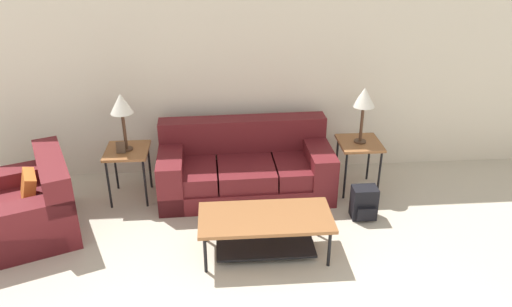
% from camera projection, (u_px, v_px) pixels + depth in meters
% --- Properties ---
extents(wall_back, '(9.01, 0.06, 2.60)m').
position_uv_depth(wall_back, '(253.00, 71.00, 6.00)').
color(wall_back, silver).
rests_on(wall_back, ground_plane).
extents(couch, '(2.02, 0.99, 0.82)m').
position_uv_depth(couch, '(245.00, 169.00, 5.89)').
color(couch, maroon).
rests_on(couch, ground_plane).
extents(armchair, '(1.36, 1.40, 0.80)m').
position_uv_depth(armchair, '(24.00, 209.00, 5.10)').
color(armchair, maroon).
rests_on(armchair, ground_plane).
extents(coffee_table, '(1.27, 0.61, 0.43)m').
position_uv_depth(coffee_table, '(265.00, 226.00, 4.77)').
color(coffee_table, '#935B33').
rests_on(coffee_table, ground_plane).
extents(side_table_left, '(0.48, 0.52, 0.62)m').
position_uv_depth(side_table_left, '(127.00, 155.00, 5.63)').
color(side_table_left, '#935B33').
rests_on(side_table_left, ground_plane).
extents(side_table_right, '(0.48, 0.52, 0.62)m').
position_uv_depth(side_table_right, '(359.00, 147.00, 5.82)').
color(side_table_right, '#935B33').
rests_on(side_table_right, ground_plane).
extents(table_lamp_left, '(0.25, 0.25, 0.66)m').
position_uv_depth(table_lamp_left, '(121.00, 106.00, 5.37)').
color(table_lamp_left, '#472D1E').
rests_on(table_lamp_left, side_table_left).
extents(table_lamp_right, '(0.25, 0.25, 0.66)m').
position_uv_depth(table_lamp_right, '(364.00, 99.00, 5.56)').
color(table_lamp_right, '#472D1E').
rests_on(table_lamp_right, side_table_right).
extents(backpack, '(0.27, 0.27, 0.36)m').
position_uv_depth(backpack, '(364.00, 203.00, 5.41)').
color(backpack, black).
rests_on(backpack, ground_plane).
extents(picture_frame, '(0.10, 0.04, 0.13)m').
position_uv_depth(picture_frame, '(121.00, 148.00, 5.50)').
color(picture_frame, '#4C3828').
rests_on(picture_frame, side_table_left).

